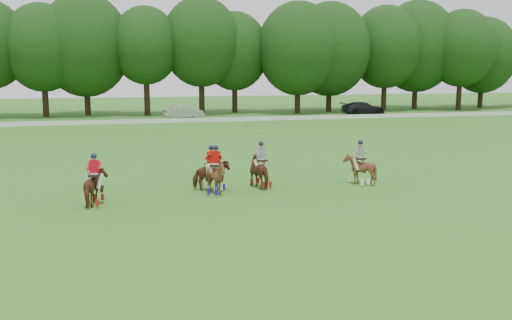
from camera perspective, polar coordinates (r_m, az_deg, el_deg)
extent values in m
plane|color=#337320|center=(22.88, -3.95, -5.38)|extent=(180.00, 180.00, 0.00)
cylinder|color=black|center=(70.83, -20.33, 5.94)|extent=(0.70, 0.70, 4.64)
ellipsoid|color=black|center=(70.77, -20.59, 10.49)|extent=(8.80, 8.80, 10.13)
cylinder|color=black|center=(71.49, -16.52, 6.03)|extent=(0.70, 0.70, 4.31)
ellipsoid|color=black|center=(71.44, -16.75, 10.96)|extent=(10.67, 10.67, 12.27)
cylinder|color=black|center=(69.98, -10.86, 6.56)|extent=(0.70, 0.70, 5.24)
ellipsoid|color=black|center=(69.95, -11.00, 11.18)|extent=(8.06, 8.06, 9.26)
cylinder|color=black|center=(70.89, -5.45, 6.70)|extent=(0.70, 0.70, 5.19)
ellipsoid|color=black|center=(70.88, -5.53, 11.67)|extent=(9.50, 9.50, 10.92)
cylinder|color=black|center=(73.04, -2.14, 6.53)|extent=(0.70, 0.70, 4.48)
ellipsoid|color=black|center=(72.98, -2.17, 10.82)|extent=(8.60, 8.60, 9.89)
cylinder|color=black|center=(72.26, 4.16, 6.38)|extent=(0.70, 0.70, 4.21)
ellipsoid|color=black|center=(72.20, 4.22, 11.06)|extent=(10.11, 10.11, 11.63)
cylinder|color=black|center=(75.10, 7.29, 6.38)|extent=(0.70, 0.70, 4.07)
ellipsoid|color=black|center=(75.04, 7.39, 10.93)|extent=(10.46, 10.46, 12.03)
cylinder|color=black|center=(78.47, 12.67, 6.62)|extent=(0.70, 0.70, 4.79)
ellipsoid|color=black|center=(78.44, 12.83, 10.96)|extent=(9.47, 9.47, 10.89)
cylinder|color=black|center=(82.38, 15.60, 6.50)|extent=(0.70, 0.70, 4.44)
ellipsoid|color=black|center=(82.35, 15.79, 10.87)|extent=(10.84, 10.84, 12.47)
cylinder|color=black|center=(82.17, 19.64, 6.44)|extent=(0.70, 0.70, 4.86)
ellipsoid|color=black|center=(82.14, 19.87, 10.47)|extent=(8.94, 8.94, 10.28)
cylinder|color=black|center=(87.72, 21.53, 6.17)|extent=(0.70, 0.70, 3.90)
ellipsoid|color=black|center=(87.65, 21.75, 9.71)|extent=(9.29, 9.29, 10.68)
cube|color=white|center=(60.19, -10.23, 3.86)|extent=(120.00, 0.10, 0.44)
imported|color=#ACABB1|center=(64.94, -7.24, 4.79)|extent=(4.71, 2.37, 1.48)
imported|color=black|center=(70.85, 10.65, 5.11)|extent=(5.44, 2.31, 1.56)
imported|color=#4A2413|center=(25.01, -15.79, -2.69)|extent=(1.10, 1.88, 1.49)
cube|color=black|center=(24.90, -15.85, -1.45)|extent=(0.53, 0.63, 0.08)
cylinder|color=tan|center=(24.98, -16.51, -1.64)|extent=(0.07, 0.21, 1.29)
imported|color=#4A2413|center=(26.96, -4.47, -1.57)|extent=(1.82, 1.73, 1.43)
cube|color=black|center=(26.86, -4.48, -0.47)|extent=(0.64, 0.70, 0.08)
cylinder|color=tan|center=(27.05, -3.96, -0.57)|extent=(0.12, 0.20, 1.29)
imported|color=#4A2413|center=(26.23, -4.01, -1.74)|extent=(1.75, 1.82, 1.55)
cube|color=black|center=(26.13, -4.02, -0.52)|extent=(0.65, 0.70, 0.08)
cylinder|color=tan|center=(26.05, -3.39, -0.72)|extent=(0.12, 0.20, 1.29)
imported|color=#4A2413|center=(27.61, 0.50, -1.18)|extent=(1.35, 1.99, 1.54)
cube|color=black|center=(27.51, 0.50, -0.02)|extent=(0.59, 0.67, 0.08)
cylinder|color=tan|center=(27.21, -0.03, 1.84)|extent=(0.27, 0.74, 1.08)
imported|color=#4A2413|center=(28.77, 10.32, -0.93)|extent=(1.37, 1.50, 1.51)
cube|color=black|center=(28.68, 10.36, 0.16)|extent=(0.50, 0.61, 0.08)
cylinder|color=tan|center=(28.54, 9.84, -0.03)|extent=(0.05, 0.21, 1.29)
sphere|color=white|center=(24.84, 1.61, -4.08)|extent=(0.09, 0.09, 0.09)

